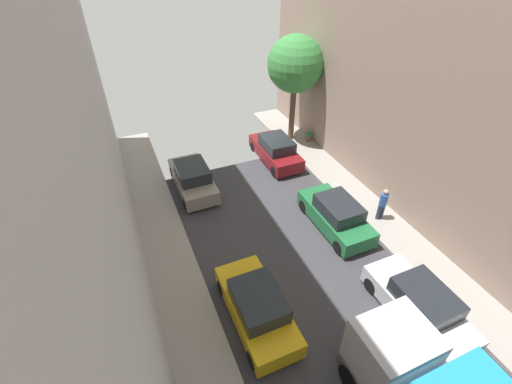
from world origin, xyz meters
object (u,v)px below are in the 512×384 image
parked_car_right_2 (419,305)px  street_tree_1 (295,65)px  parked_car_left_4 (193,178)px  parked_car_left_3 (257,307)px  potted_plant_2 (309,136)px  parked_car_right_3 (336,215)px  pedestrian (383,203)px  parked_car_right_4 (276,150)px

parked_car_right_2 → street_tree_1: size_ratio=0.64×
parked_car_left_4 → street_tree_1: (7.50, 2.90, 4.29)m
parked_car_left_3 → potted_plant_2: 13.67m
parked_car_left_4 → parked_car_right_2: 12.20m
potted_plant_2 → parked_car_right_3: bearing=-111.5°
street_tree_1 → pedestrian: bearing=-89.1°
pedestrian → potted_plant_2: size_ratio=2.47×
parked_car_right_4 → pedestrian: bearing=-72.1°
parked_car_left_4 → parked_car_right_2: bearing=-63.7°
street_tree_1 → potted_plant_2: bearing=-43.4°
parked_car_right_2 → pedestrian: 5.36m
parked_car_left_3 → parked_car_right_3: (5.40, 3.12, 0.00)m
parked_car_left_4 → pedestrian: (7.65, -6.09, 0.35)m
parked_car_right_3 → potted_plant_2: bearing=68.5°
parked_car_left_3 → parked_car_right_2: 5.84m
parked_car_left_3 → parked_car_right_2: same height
parked_car_right_3 → parked_car_right_4: (0.00, 6.50, 0.00)m
parked_car_right_4 → pedestrian: size_ratio=2.44×
parked_car_right_3 → pedestrian: pedestrian is taller
parked_car_left_3 → parked_car_right_2: size_ratio=1.00×
parked_car_left_3 → parked_car_right_2: bearing=-22.3°
parked_car_right_3 → parked_car_left_4: bearing=133.9°
parked_car_right_2 → parked_car_left_3: bearing=157.7°
parked_car_right_3 → potted_plant_2: parked_car_right_3 is taller
parked_car_left_4 → street_tree_1: size_ratio=0.64×
parked_car_left_3 → pedestrian: (7.65, 2.64, 0.35)m
parked_car_right_2 → parked_car_right_3: (0.00, 5.33, 0.00)m
parked_car_right_3 → pedestrian: size_ratio=2.44×
pedestrian → potted_plant_2: (0.75, 8.13, -0.54)m
parked_car_right_2 → parked_car_right_4: bearing=90.0°
parked_car_left_3 → parked_car_left_4: size_ratio=1.00×
parked_car_left_3 → parked_car_left_4: same height
parked_car_right_4 → parked_car_right_3: bearing=-90.0°
parked_car_right_2 → potted_plant_2: parked_car_right_2 is taller
parked_car_left_4 → street_tree_1: street_tree_1 is taller
parked_car_left_3 → parked_car_right_4: size_ratio=1.00×
parked_car_left_3 → potted_plant_2: size_ratio=6.03×
pedestrian → potted_plant_2: bearing=84.7°
parked_car_right_4 → pedestrian: pedestrian is taller
parked_car_right_4 → potted_plant_2: size_ratio=6.03×
parked_car_left_3 → parked_car_left_4: bearing=90.0°
parked_car_left_3 → street_tree_1: street_tree_1 is taller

